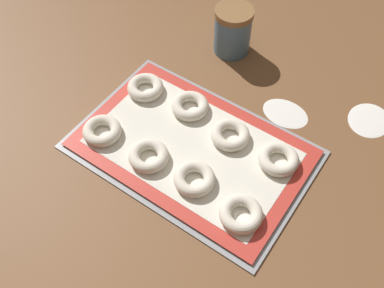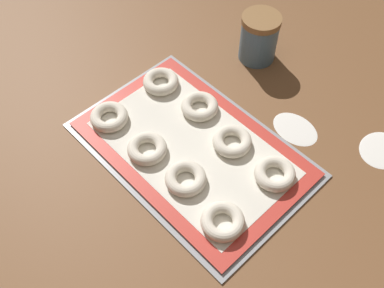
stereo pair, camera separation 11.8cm
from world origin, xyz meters
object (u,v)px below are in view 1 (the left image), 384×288
object	(u,v)px
bagel_back_mid_right	(230,135)
flour_canister	(233,30)
bagel_front_mid_right	(194,179)
bagel_front_far_right	(241,214)
baking_tray	(192,149)
bagel_front_far_left	(102,131)
bagel_back_far_right	(279,159)
bagel_back_far_left	(145,87)
bagel_front_mid_left	(149,156)
bagel_back_mid_left	(190,106)

from	to	relation	value
bagel_back_mid_right	flour_canister	world-z (taller)	flour_canister
bagel_front_mid_right	bagel_front_far_right	size ratio (longest dim) A/B	1.00
baking_tray	bagel_front_far_left	bearing A→B (deg)	-155.60
bagel_front_mid_right	bagel_back_far_right	size ratio (longest dim) A/B	1.00
bagel_front_far_left	flour_canister	world-z (taller)	flour_canister
bagel_back_far_left	bagel_back_mid_right	distance (m)	0.24
bagel_front_mid_left	flour_canister	world-z (taller)	flour_canister
bagel_back_far_left	bagel_back_mid_right	xyz separation A→B (m)	(0.24, -0.01, 0.00)
bagel_back_far_right	bagel_back_far_left	bearing A→B (deg)	179.65
bagel_front_mid_left	bagel_front_far_right	distance (m)	0.23
bagel_back_far_left	flour_canister	world-z (taller)	flour_canister
bagel_back_far_left	bagel_back_mid_left	size ratio (longest dim) A/B	1.00
bagel_front_far_right	bagel_back_far_right	distance (m)	0.16
bagel_front_far_left	bagel_back_far_left	size ratio (longest dim) A/B	1.00
bagel_front_far_right	bagel_front_mid_right	bearing A→B (deg)	173.11
bagel_back_far_right	bagel_front_mid_right	bearing A→B (deg)	-130.09
bagel_front_far_left	baking_tray	bearing A→B (deg)	24.40
bagel_front_mid_left	bagel_back_far_left	world-z (taller)	same
baking_tray	bagel_back_far_left	xyz separation A→B (m)	(-0.19, 0.07, 0.02)
bagel_front_mid_right	bagel_back_far_right	xyz separation A→B (m)	(0.12, 0.14, 0.00)
baking_tray	bagel_front_far_left	world-z (taller)	bagel_front_far_left
bagel_front_mid_right	bagel_front_far_right	bearing A→B (deg)	-6.89
bagel_back_mid_right	flour_canister	xyz separation A→B (m)	(-0.16, 0.26, 0.04)
baking_tray	bagel_front_mid_right	bearing A→B (deg)	-52.06
bagel_back_far_left	bagel_front_mid_left	bearing A→B (deg)	-49.73
bagel_back_far_right	bagel_front_mid_left	bearing A→B (deg)	-147.02
baking_tray	bagel_front_far_right	size ratio (longest dim) A/B	5.89
bagel_front_mid_left	bagel_front_far_left	bearing A→B (deg)	-177.58
bagel_back_mid_left	bagel_back_mid_right	xyz separation A→B (m)	(0.12, -0.02, 0.00)
bagel_front_mid_right	bagel_back_mid_right	size ratio (longest dim) A/B	1.00
flour_canister	bagel_front_mid_right	bearing A→B (deg)	-68.56
bagel_front_mid_right	bagel_back_far_right	distance (m)	0.19
bagel_front_far_right	bagel_back_far_right	size ratio (longest dim) A/B	1.00
baking_tray	bagel_front_mid_left	size ratio (longest dim) A/B	5.89
bagel_back_far_right	flour_canister	xyz separation A→B (m)	(-0.28, 0.26, 0.04)
bagel_back_far_right	bagel_front_far_left	bearing A→B (deg)	-156.54
bagel_front_mid_right	bagel_back_mid_left	size ratio (longest dim) A/B	1.00
bagel_front_mid_left	bagel_front_mid_right	world-z (taller)	same
bagel_front_mid_left	bagel_back_far_left	size ratio (longest dim) A/B	1.00
bagel_front_mid_right	bagel_back_far_left	world-z (taller)	same
baking_tray	bagel_front_far_right	xyz separation A→B (m)	(0.18, -0.09, 0.02)
bagel_front_far_right	bagel_front_mid_left	bearing A→B (deg)	178.55
bagel_front_far_left	bagel_back_mid_right	world-z (taller)	same
bagel_back_far_left	bagel_back_far_right	xyz separation A→B (m)	(0.36, -0.00, 0.00)
bagel_front_far_left	bagel_back_mid_left	bearing A→B (deg)	55.04
bagel_back_mid_left	flour_canister	bearing A→B (deg)	98.49
bagel_front_mid_right	bagel_front_far_right	distance (m)	0.12
bagel_back_mid_left	bagel_back_mid_right	world-z (taller)	same
bagel_back_mid_left	bagel_back_far_right	world-z (taller)	same
bagel_front_far_right	bagel_back_far_left	size ratio (longest dim) A/B	1.00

